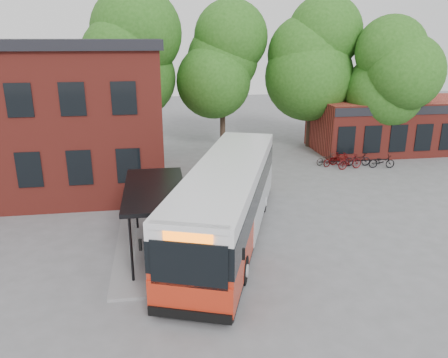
{
  "coord_description": "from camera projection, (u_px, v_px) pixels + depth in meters",
  "views": [
    {
      "loc": [
        -4.26,
        -17.75,
        8.61
      ],
      "look_at": [
        -1.17,
        2.29,
        2.0
      ],
      "focal_mm": 35.0,
      "sensor_mm": 36.0,
      "label": 1
    }
  ],
  "objects": [
    {
      "name": "bicycle_0",
      "position": [
        326.0,
        159.0,
        30.77
      ],
      "size": [
        1.72,
        1.02,
        0.85
      ],
      "primitive_type": "imported",
      "rotation": [
        0.0,
        0.0,
        1.87
      ],
      "color": "#36302C",
      "rests_on": "ground"
    },
    {
      "name": "bicycle_3",
      "position": [
        350.0,
        161.0,
        29.68
      ],
      "size": [
        1.9,
        0.85,
        1.1
      ],
      "primitive_type": "imported",
      "rotation": [
        0.0,
        0.0,
        1.76
      ],
      "color": "#4E0E0F",
      "rests_on": "ground"
    },
    {
      "name": "tree_3",
      "position": [
        396.0,
        94.0,
        31.69
      ],
      "size": [
        7.04,
        7.04,
        9.28
      ],
      "primitive_type": null,
      "color": "#225416",
      "rests_on": "ground"
    },
    {
      "name": "shop_row",
      "position": [
        402.0,
        124.0,
        34.68
      ],
      "size": [
        14.0,
        6.2,
        4.0
      ],
      "primitive_type": null,
      "color": "maroon",
      "rests_on": "ground"
    },
    {
      "name": "bicycle_6",
      "position": [
        382.0,
        161.0,
        30.0
      ],
      "size": [
        1.84,
        0.87,
        0.93
      ],
      "primitive_type": "imported",
      "rotation": [
        0.0,
        0.0,
        1.42
      ],
      "color": "black",
      "rests_on": "ground"
    },
    {
      "name": "bicycle_2",
      "position": [
        333.0,
        160.0,
        30.42
      ],
      "size": [
        1.79,
        1.08,
        0.89
      ],
      "primitive_type": "imported",
      "rotation": [
        0.0,
        0.0,
        1.89
      ],
      "color": "#440405",
      "rests_on": "ground"
    },
    {
      "name": "bus_shelter",
      "position": [
        156.0,
        220.0,
        17.92
      ],
      "size": [
        3.6,
        7.0,
        2.9
      ],
      "primitive_type": null,
      "color": "black",
      "rests_on": "ground"
    },
    {
      "name": "ground",
      "position": [
        257.0,
        235.0,
        19.97
      ],
      "size": [
        100.0,
        100.0,
        0.0
      ],
      "primitive_type": "plane",
      "color": "slate"
    },
    {
      "name": "bicycle_1",
      "position": [
        340.0,
        159.0,
        30.73
      ],
      "size": [
        1.53,
        0.5,
        0.91
      ],
      "primitive_type": "imported",
      "rotation": [
        0.0,
        0.0,
        1.62
      ],
      "color": "#560606",
      "rests_on": "ground"
    },
    {
      "name": "station_building",
      "position": [
        4.0,
        116.0,
        25.22
      ],
      "size": [
        18.4,
        10.4,
        8.5
      ],
      "primitive_type": null,
      "color": "maroon",
      "rests_on": "ground"
    },
    {
      "name": "tree_0",
      "position": [
        132.0,
        81.0,
        32.42
      ],
      "size": [
        7.92,
        7.92,
        11.0
      ],
      "primitive_type": null,
      "color": "#225416",
      "rests_on": "ground"
    },
    {
      "name": "tree_1",
      "position": [
        223.0,
        82.0,
        34.47
      ],
      "size": [
        7.92,
        7.92,
        10.4
      ],
      "primitive_type": null,
      "color": "#225416",
      "rests_on": "ground"
    },
    {
      "name": "bike_rail",
      "position": [
        354.0,
        163.0,
        30.65
      ],
      "size": [
        5.2,
        0.1,
        0.38
      ],
      "primitive_type": null,
      "color": "black",
      "rests_on": "ground"
    },
    {
      "name": "tree_2",
      "position": [
        312.0,
        78.0,
        34.46
      ],
      "size": [
        7.92,
        7.92,
        11.0
      ],
      "primitive_type": null,
      "color": "#225416",
      "rests_on": "ground"
    },
    {
      "name": "bicycle_4",
      "position": [
        358.0,
        159.0,
        30.47
      ],
      "size": [
        1.86,
        0.73,
        0.96
      ],
      "primitive_type": "imported",
      "rotation": [
        0.0,
        0.0,
        1.52
      ],
      "color": "black",
      "rests_on": "ground"
    },
    {
      "name": "city_bus",
      "position": [
        228.0,
        201.0,
        19.28
      ],
      "size": [
        7.16,
        13.54,
        3.39
      ],
      "primitive_type": null,
      "rotation": [
        0.0,
        0.0,
        -0.34
      ],
      "color": "#B72913",
      "rests_on": "ground"
    }
  ]
}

